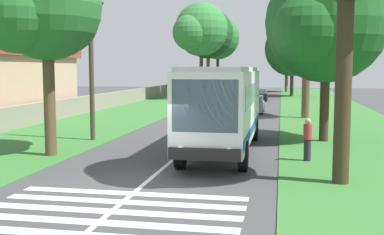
% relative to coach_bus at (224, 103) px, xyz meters
% --- Properties ---
extents(ground, '(160.00, 160.00, 0.00)m').
position_rel_coach_bus_xyz_m(ground, '(-6.43, 1.80, -2.15)').
color(ground, '#424244').
extents(grass_verge_left, '(120.00, 8.00, 0.04)m').
position_rel_coach_bus_xyz_m(grass_verge_left, '(8.57, 10.00, -2.13)').
color(grass_verge_left, '#387533').
rests_on(grass_verge_left, ground).
extents(grass_verge_right, '(120.00, 8.00, 0.04)m').
position_rel_coach_bus_xyz_m(grass_verge_right, '(8.57, -6.40, -2.13)').
color(grass_verge_right, '#387533').
rests_on(grass_verge_right, ground).
extents(centre_line, '(110.00, 0.16, 0.01)m').
position_rel_coach_bus_xyz_m(centre_line, '(8.57, 1.80, -2.14)').
color(centre_line, silver).
rests_on(centre_line, ground).
extents(coach_bus, '(11.16, 2.62, 3.73)m').
position_rel_coach_bus_xyz_m(coach_bus, '(0.00, 0.00, 0.00)').
color(coach_bus, white).
rests_on(coach_bus, ground).
extents(zebra_crossing, '(4.95, 6.80, 0.01)m').
position_rel_coach_bus_xyz_m(zebra_crossing, '(-9.90, 1.80, -2.14)').
color(zebra_crossing, silver).
rests_on(zebra_crossing, ground).
extents(trailing_car_0, '(4.30, 1.78, 1.43)m').
position_rel_coach_bus_xyz_m(trailing_car_0, '(19.20, -0.15, -1.48)').
color(trailing_car_0, gray).
rests_on(trailing_car_0, ground).
extents(trailing_car_1, '(4.30, 1.78, 1.43)m').
position_rel_coach_bus_xyz_m(trailing_car_1, '(27.72, 3.33, -1.48)').
color(trailing_car_1, '#B21E1E').
rests_on(trailing_car_1, ground).
extents(trailing_car_2, '(4.30, 1.78, 1.43)m').
position_rel_coach_bus_xyz_m(trailing_car_2, '(34.46, -0.01, -1.48)').
color(trailing_car_2, black).
rests_on(trailing_car_2, ground).
extents(trailing_car_3, '(4.30, 1.78, 1.43)m').
position_rel_coach_bus_xyz_m(trailing_car_3, '(40.78, 3.87, -1.48)').
color(trailing_car_3, '#B21E1E').
rests_on(trailing_car_3, ground).
extents(trailing_minibus_0, '(6.00, 2.14, 2.53)m').
position_rel_coach_bus_xyz_m(trailing_minibus_0, '(48.41, 3.65, -0.60)').
color(trailing_minibus_0, silver).
rests_on(trailing_minibus_0, ground).
extents(roadside_tree_left_0, '(7.64, 6.89, 12.00)m').
position_rel_coach_bus_xyz_m(roadside_tree_left_0, '(56.19, 7.84, 6.30)').
color(roadside_tree_left_0, '#4C3826').
rests_on(roadside_tree_left_0, grass_verge_left).
extents(roadside_tree_left_2, '(5.77, 4.58, 8.45)m').
position_rel_coach_bus_xyz_m(roadside_tree_left_2, '(-2.40, 7.18, 3.92)').
color(roadside_tree_left_2, brown).
rests_on(roadside_tree_left_2, grass_verge_left).
extents(roadside_tree_left_3, '(7.47, 6.32, 11.47)m').
position_rel_coach_bus_xyz_m(roadside_tree_left_3, '(35.87, 7.22, 6.02)').
color(roadside_tree_left_3, '#3D2D1E').
rests_on(roadside_tree_left_3, grass_verge_left).
extents(roadside_tree_left_4, '(8.82, 6.97, 11.78)m').
position_rel_coach_bus_xyz_m(roadside_tree_left_4, '(44.00, 7.64, 6.03)').
color(roadside_tree_left_4, brown).
rests_on(roadside_tree_left_4, grass_verge_left).
extents(roadside_tree_right_0, '(8.40, 7.21, 9.83)m').
position_rel_coach_bus_xyz_m(roadside_tree_right_0, '(43.84, -3.66, 3.94)').
color(roadside_tree_right_0, '#3D2D1E').
rests_on(roadside_tree_right_0, grass_verge_right).
extents(roadside_tree_right_1, '(6.83, 5.77, 8.51)m').
position_rel_coach_bus_xyz_m(roadside_tree_right_1, '(56.58, -3.09, 3.36)').
color(roadside_tree_right_1, brown).
rests_on(roadside_tree_right_1, grass_verge_right).
extents(roadside_tree_right_2, '(6.09, 4.99, 9.37)m').
position_rel_coach_bus_xyz_m(roadside_tree_right_2, '(15.59, -4.12, 4.59)').
color(roadside_tree_right_2, brown).
rests_on(roadside_tree_right_2, grass_verge_right).
extents(roadside_tree_right_4, '(6.95, 6.02, 8.93)m').
position_rel_coach_bus_xyz_m(roadside_tree_right_4, '(3.90, -4.46, 3.67)').
color(roadside_tree_right_4, '#3D2D1E').
rests_on(roadside_tree_right_4, grass_verge_right).
extents(utility_pole, '(0.24, 1.40, 7.44)m').
position_rel_coach_bus_xyz_m(utility_pole, '(2.02, 6.99, 1.76)').
color(utility_pole, '#473828').
rests_on(utility_pole, grass_verge_left).
extents(roadside_wall, '(70.00, 0.40, 1.39)m').
position_rel_coach_bus_xyz_m(roadside_wall, '(13.57, 13.40, -1.41)').
color(roadside_wall, gray).
rests_on(roadside_wall, grass_verge_left).
extents(pedestrian, '(0.34, 0.34, 1.69)m').
position_rel_coach_bus_xyz_m(pedestrian, '(-1.71, -3.50, -1.24)').
color(pedestrian, '#26262D').
rests_on(pedestrian, grass_verge_right).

